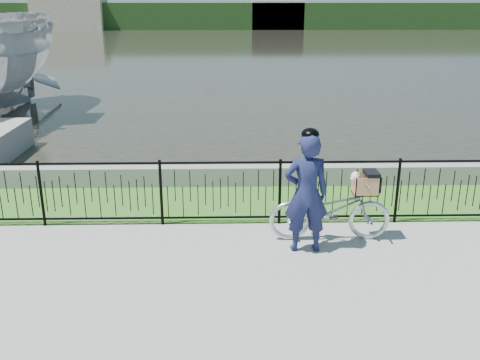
{
  "coord_description": "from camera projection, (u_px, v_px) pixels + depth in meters",
  "views": [
    {
      "loc": [
        0.13,
        -6.84,
        3.7
      ],
      "look_at": [
        0.31,
        1.0,
        1.0
      ],
      "focal_mm": 40.0,
      "sensor_mm": 36.0,
      "label": 1
    }
  ],
  "objects": [
    {
      "name": "grass_strip",
      "position": [
        222.0,
        202.0,
        10.12
      ],
      "size": [
        60.0,
        2.0,
        0.01
      ],
      "primitive_type": "cube",
      "color": "#356820",
      "rests_on": "ground"
    },
    {
      "name": "ground",
      "position": [
        220.0,
        269.0,
        7.67
      ],
      "size": [
        120.0,
        120.0,
        0.0
      ],
      "primitive_type": "plane",
      "color": "gray",
      "rests_on": "ground"
    },
    {
      "name": "far_treeline",
      "position": [
        226.0,
        16.0,
        63.89
      ],
      "size": [
        120.0,
        6.0,
        3.0
      ],
      "primitive_type": "cube",
      "color": "#224219",
      "rests_on": "ground"
    },
    {
      "name": "water",
      "position": [
        226.0,
        50.0,
        38.86
      ],
      "size": [
        120.0,
        120.0,
        0.0
      ],
      "primitive_type": "plane",
      "color": "black",
      "rests_on": "ground"
    },
    {
      "name": "bicycle_rig",
      "position": [
        331.0,
        209.0,
        8.45
      ],
      "size": [
        1.92,
        0.67,
        1.16
      ],
      "color": "silver",
      "rests_on": "ground"
    },
    {
      "name": "far_building_right",
      "position": [
        277.0,
        15.0,
        62.57
      ],
      "size": [
        6.0,
        3.0,
        3.2
      ],
      "primitive_type": "cube",
      "color": "#AFA18D",
      "rests_on": "ground"
    },
    {
      "name": "cyclist",
      "position": [
        306.0,
        192.0,
        7.95
      ],
      "size": [
        0.69,
        0.47,
        1.91
      ],
      "color": "#171B40",
      "rests_on": "ground"
    },
    {
      "name": "fence",
      "position": [
        221.0,
        192.0,
        8.99
      ],
      "size": [
        14.0,
        0.06,
        1.15
      ],
      "primitive_type": null,
      "color": "black",
      "rests_on": "ground"
    },
    {
      "name": "quay_wall",
      "position": [
        222.0,
        176.0,
        11.0
      ],
      "size": [
        60.0,
        0.3,
        0.4
      ],
      "primitive_type": "cube",
      "color": "gray",
      "rests_on": "ground"
    },
    {
      "name": "far_building_left",
      "position": [
        70.0,
        12.0,
        61.44
      ],
      "size": [
        8.0,
        4.0,
        4.0
      ],
      "primitive_type": "cube",
      "color": "#AFA18D",
      "rests_on": "ground"
    }
  ]
}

